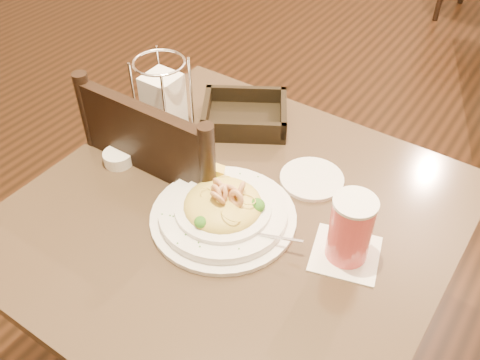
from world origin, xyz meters
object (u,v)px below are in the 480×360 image
Objects in this scene: main_table at (235,277)px; napkin_caddy at (164,102)px; butter_ramekin at (118,158)px; side_plate at (312,179)px; dining_chair_near at (188,205)px; bread_basket at (245,116)px; pasta_bowl at (223,209)px; drink_glass at (350,229)px.

napkin_caddy reaches higher than main_table.
side_plate is at bearing 26.47° from butter_ramekin.
dining_chair_near is (-0.26, 0.13, -0.00)m from main_table.
bread_basket is 0.22m from napkin_caddy.
pasta_bowl reaches higher than side_plate.
butter_ramekin is at bearing 64.89° from dining_chair_near.
main_table is 0.41m from butter_ramekin.
napkin_caddy is (-0.31, 0.17, 0.06)m from pasta_bowl.
napkin_caddy is (-0.57, 0.12, 0.01)m from drink_glass.
napkin_caddy reaches higher than side_plate.
main_table is 2.58× the size of pasta_bowl.
butter_ramekin is at bearing -175.16° from drink_glass.
main_table is 12.76× the size of butter_ramekin.
dining_chair_near is at bearing 168.19° from drink_glass.
drink_glass is 0.49m from bread_basket.
pasta_bowl is at bearing -1.64° from butter_ramekin.
main_table is at bearing 73.64° from pasta_bowl.
bread_basket is at bearing 42.92° from napkin_caddy.
dining_chair_near is 0.30m from butter_ramekin.
drink_glass is at bearing -31.50° from bread_basket.
main_table is 0.47m from napkin_caddy.
napkin_caddy is 2.90× the size of butter_ramekin.
napkin_caddy is at bearing -174.17° from side_plate.
main_table is 5.46× the size of drink_glass.
bread_basket is (-0.16, 0.32, -0.01)m from pasta_bowl.
napkin_caddy is at bearing 150.37° from pasta_bowl.
drink_glass is at bearing -43.98° from side_plate.
napkin_caddy reaches higher than pasta_bowl.
side_plate is (0.26, -0.10, -0.02)m from bread_basket.
bread_basket reaches higher than side_plate.
main_table is 0.40m from drink_glass.
napkin_caddy is at bearing -137.08° from bread_basket.
drink_glass is 0.81× the size of napkin_caddy.
bread_basket is 0.35m from butter_ramekin.
main_table is 4.41× the size of napkin_caddy.
pasta_bowl is (-0.01, -0.03, 0.26)m from main_table.
dining_chair_near reaches higher than butter_ramekin.
pasta_bowl is 0.27m from drink_glass.
napkin_caddy is (-0.15, -0.14, 0.07)m from bread_basket.
napkin_caddy is (-0.06, 0.01, 0.32)m from dining_chair_near.
main_table is at bearing -115.58° from side_plate.
pasta_bowl is at bearing -29.63° from napkin_caddy.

